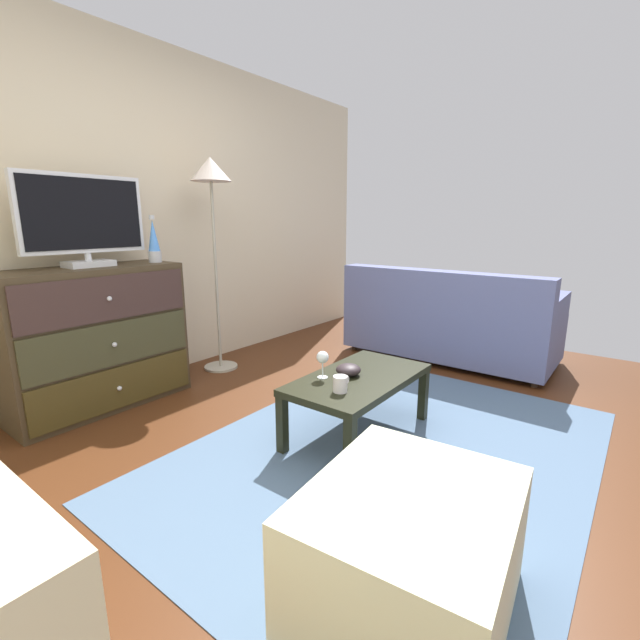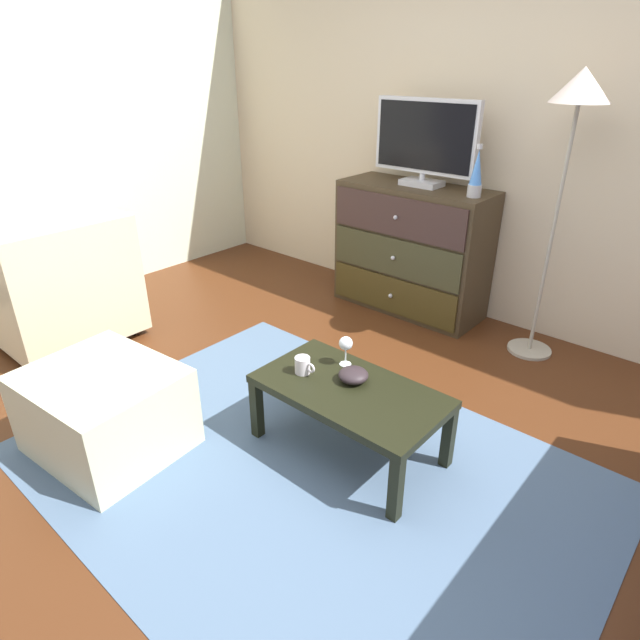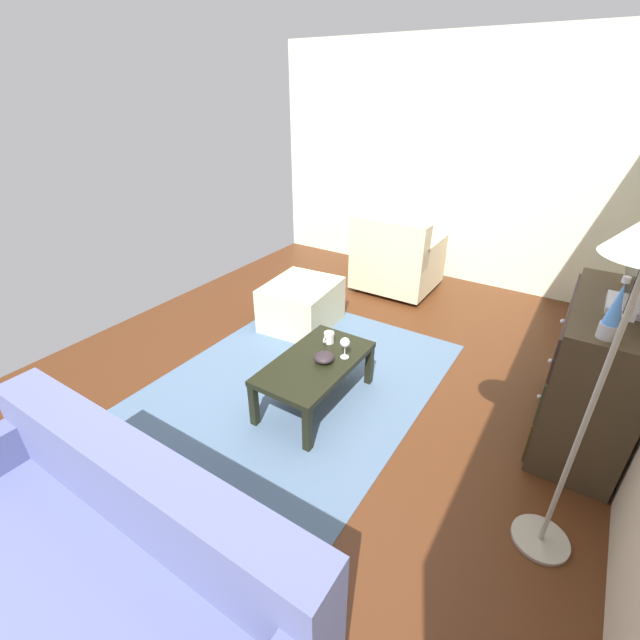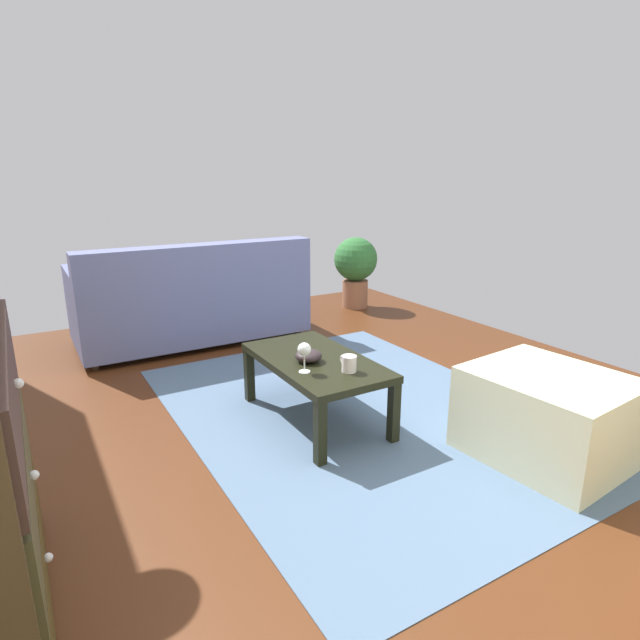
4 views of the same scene
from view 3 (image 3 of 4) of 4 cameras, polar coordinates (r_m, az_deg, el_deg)
The scene contains 12 objects.
ground_plane at distance 3.44m, azimuth 1.06°, elevation -8.49°, with size 5.82×4.46×0.05m, color #4A2511.
wall_plain_left at distance 5.27m, azimuth 17.72°, elevation 18.89°, with size 0.12×4.46×2.55m, color beige.
area_rug at distance 3.39m, azimuth -3.66°, elevation -8.69°, with size 2.60×1.90×0.01m, color #4A617C.
dresser at distance 3.21m, azimuth 32.48°, elevation -5.92°, with size 1.12×0.49×0.95m.
lava_lamp at distance 2.52m, azimuth 34.49°, elevation 0.90°, with size 0.09×0.09×0.33m.
coffee_table at distance 3.04m, azimuth -0.63°, elevation -6.14°, with size 0.90×0.50×0.37m.
wine_glass at distance 2.99m, azimuth 3.33°, elevation -3.09°, with size 0.07×0.07×0.16m.
mug at distance 3.19m, azimuth 1.14°, elevation -2.37°, with size 0.11×0.08×0.08m.
bowl_decorative at distance 2.99m, azimuth 0.54°, elevation -4.98°, with size 0.14×0.14×0.07m, color #292023.
couch_large at distance 2.15m, azimuth -27.39°, elevation -29.31°, with size 0.85×1.79×0.83m.
armchair at distance 4.89m, azimuth 10.08°, elevation 7.78°, with size 0.80×0.83×0.86m.
ottoman at distance 4.12m, azimuth -2.47°, elevation 2.06°, with size 0.70×0.60×0.43m, color beige.
Camera 3 is at (2.34, 1.44, 2.05)m, focal length 24.11 mm.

